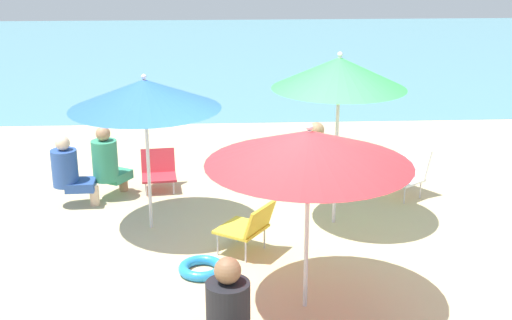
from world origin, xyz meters
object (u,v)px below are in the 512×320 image
at_px(umbrella_red, 309,148).
at_px(umbrella_blue, 145,94).
at_px(beach_chair_a, 159,170).
at_px(umbrella_green, 339,73).
at_px(beach_chair_d, 406,171).
at_px(person_d, 318,154).
at_px(beach_chair_c, 249,225).
at_px(person_c, 69,171).
at_px(person_a, 230,315).
at_px(swim_ring, 202,268).
at_px(person_b, 107,162).

xyz_separation_m(umbrella_red, umbrella_blue, (-1.60, 1.89, 0.06)).
bearing_deg(beach_chair_a, umbrella_green, 53.22).
height_order(beach_chair_d, person_d, person_d).
bearing_deg(umbrella_blue, beach_chair_c, -34.00).
bearing_deg(person_c, umbrella_blue, -37.15).
bearing_deg(person_d, person_a, -159.67).
bearing_deg(beach_chair_a, person_d, 81.25).
height_order(umbrella_blue, person_d, umbrella_blue).
relative_size(beach_chair_d, person_c, 0.76).
relative_size(umbrella_red, beach_chair_c, 2.58).
bearing_deg(beach_chair_d, swim_ring, 1.35).
distance_m(beach_chair_d, person_b, 3.93).
bearing_deg(swim_ring, umbrella_blue, 117.88).
height_order(person_b, person_d, person_b).
xyz_separation_m(umbrella_red, beach_chair_c, (-0.48, 1.13, -1.22)).
relative_size(umbrella_red, umbrella_blue, 0.99).
height_order(beach_chair_a, person_a, person_a).
distance_m(umbrella_blue, person_a, 3.17).
xyz_separation_m(umbrella_red, person_d, (0.55, 3.13, -1.07)).
bearing_deg(beach_chair_c, swim_ring, 73.38).
height_order(beach_chair_d, swim_ring, beach_chair_d).
xyz_separation_m(umbrella_red, beach_chair_a, (-1.62, 3.20, -1.29)).
distance_m(umbrella_green, beach_chair_d, 2.04).
relative_size(person_b, swim_ring, 2.04).
bearing_deg(umbrella_red, person_b, 127.77).
bearing_deg(person_b, person_c, 151.60).
height_order(beach_chair_a, person_c, person_c).
relative_size(umbrella_red, swim_ring, 3.81).
xyz_separation_m(umbrella_red, person_a, (-0.72, -0.94, -1.07)).
relative_size(beach_chair_c, swim_ring, 1.48).
distance_m(person_a, person_b, 4.13).
distance_m(beach_chair_c, person_b, 2.51).
distance_m(person_b, swim_ring, 2.56).
xyz_separation_m(umbrella_red, person_b, (-2.24, 2.90, -1.06)).
distance_m(beach_chair_a, beach_chair_d, 3.33).
bearing_deg(beach_chair_a, person_c, -68.48).
xyz_separation_m(person_b, swim_ring, (1.26, -2.19, -0.44)).
relative_size(beach_chair_d, person_d, 0.75).
distance_m(umbrella_blue, person_b, 1.64).
bearing_deg(umbrella_red, beach_chair_d, 58.90).
relative_size(umbrella_red, person_c, 1.97).
relative_size(umbrella_green, person_b, 2.10).
bearing_deg(beach_chair_d, umbrella_green, 1.39).
height_order(person_a, swim_ring, person_a).
bearing_deg(person_b, umbrella_blue, -117.10).
distance_m(beach_chair_c, beach_chair_d, 2.72).
bearing_deg(swim_ring, person_b, 120.01).
bearing_deg(person_a, umbrella_red, 128.20).
bearing_deg(swim_ring, beach_chair_a, 104.31).
xyz_separation_m(beach_chair_c, person_d, (1.03, 2.00, 0.15)).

